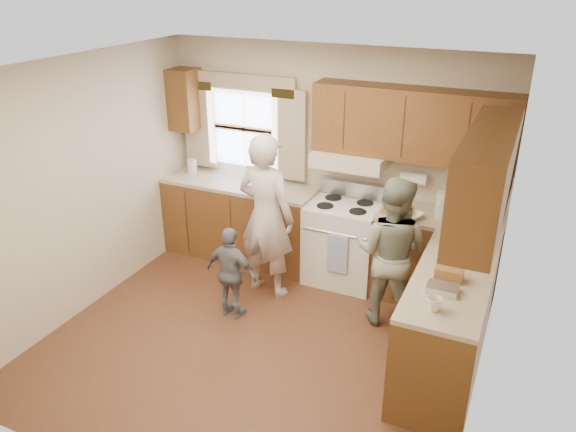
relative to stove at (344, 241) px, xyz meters
The scene contains 6 objects.
room 1.66m from the stove, 101.81° to the right, with size 3.80×3.80×3.80m.
kitchen_fixtures 0.60m from the stove, 48.79° to the right, with size 3.80×2.25×2.15m.
stove is the anchor object (origin of this frame).
woman_left 0.97m from the stove, 138.04° to the right, with size 0.64×0.42×1.75m, color beige.
woman_right 0.93m from the stove, 41.54° to the right, with size 0.73×0.57×1.50m, color #233B2B.
child 1.37m from the stove, 123.52° to the right, with size 0.56×0.23×0.96m, color slate.
Camera 1 is at (2.01, -3.81, 3.22)m, focal length 35.00 mm.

